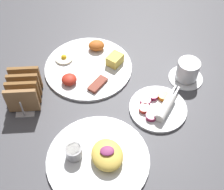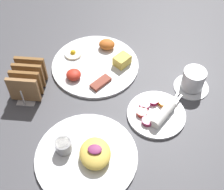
% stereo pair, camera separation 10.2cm
% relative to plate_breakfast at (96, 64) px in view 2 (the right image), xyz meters
% --- Properties ---
extents(ground_plane, '(3.00, 3.00, 0.00)m').
position_rel_plate_breakfast_xyz_m(ground_plane, '(0.01, -0.21, -0.01)').
color(ground_plane, '#47474C').
extents(plate_breakfast, '(0.32, 0.32, 0.05)m').
position_rel_plate_breakfast_xyz_m(plate_breakfast, '(0.00, 0.00, 0.00)').
color(plate_breakfast, white).
rests_on(plate_breakfast, ground_plane).
extents(plate_condiments, '(0.19, 0.19, 0.04)m').
position_rel_plate_breakfast_xyz_m(plate_condiments, '(0.22, -0.20, 0.00)').
color(plate_condiments, white).
rests_on(plate_condiments, ground_plane).
extents(plate_foreground, '(0.30, 0.30, 0.06)m').
position_rel_plate_breakfast_xyz_m(plate_foreground, '(0.02, -0.37, 0.00)').
color(plate_foreground, white).
rests_on(plate_foreground, ground_plane).
extents(toast_rack, '(0.10, 0.15, 0.10)m').
position_rel_plate_breakfast_xyz_m(toast_rack, '(-0.21, -0.13, 0.04)').
color(toast_rack, '#B7B7BC').
rests_on(toast_rack, ground_plane).
extents(coffee_cup, '(0.12, 0.12, 0.08)m').
position_rel_plate_breakfast_xyz_m(coffee_cup, '(0.34, -0.07, 0.03)').
color(coffee_cup, white).
rests_on(coffee_cup, ground_plane).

